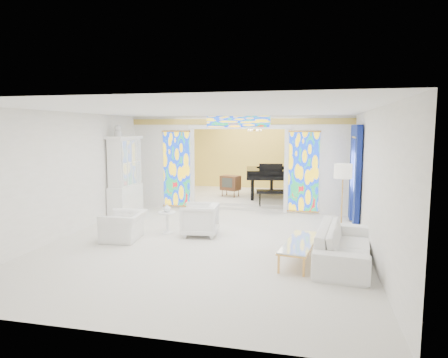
% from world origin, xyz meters
% --- Properties ---
extents(floor, '(12.00, 12.00, 0.00)m').
position_xyz_m(floor, '(0.00, 0.00, 0.00)').
color(floor, silver).
rests_on(floor, ground).
extents(ceiling, '(7.00, 12.00, 0.02)m').
position_xyz_m(ceiling, '(0.00, 0.00, 3.00)').
color(ceiling, white).
rests_on(ceiling, wall_back).
extents(wall_back, '(7.00, 0.02, 3.00)m').
position_xyz_m(wall_back, '(0.00, 6.00, 1.50)').
color(wall_back, white).
rests_on(wall_back, floor).
extents(wall_front, '(7.00, 0.02, 3.00)m').
position_xyz_m(wall_front, '(0.00, -6.00, 1.50)').
color(wall_front, white).
rests_on(wall_front, floor).
extents(wall_left, '(0.02, 12.00, 3.00)m').
position_xyz_m(wall_left, '(-3.50, 0.00, 1.50)').
color(wall_left, white).
rests_on(wall_left, floor).
extents(wall_right, '(0.02, 12.00, 3.00)m').
position_xyz_m(wall_right, '(3.50, 0.00, 1.50)').
color(wall_right, white).
rests_on(wall_right, floor).
extents(partition_wall, '(7.00, 0.22, 3.00)m').
position_xyz_m(partition_wall, '(0.00, 2.00, 1.65)').
color(partition_wall, white).
rests_on(partition_wall, floor).
extents(stained_glass_left, '(0.90, 0.04, 2.40)m').
position_xyz_m(stained_glass_left, '(-2.03, 1.89, 1.30)').
color(stained_glass_left, gold).
rests_on(stained_glass_left, partition_wall).
extents(stained_glass_right, '(0.90, 0.04, 2.40)m').
position_xyz_m(stained_glass_right, '(2.03, 1.89, 1.30)').
color(stained_glass_right, gold).
rests_on(stained_glass_right, partition_wall).
extents(stained_glass_transom, '(2.00, 0.04, 0.34)m').
position_xyz_m(stained_glass_transom, '(0.00, 1.89, 2.82)').
color(stained_glass_transom, gold).
rests_on(stained_glass_transom, partition_wall).
extents(alcove_platform, '(6.80, 3.80, 0.18)m').
position_xyz_m(alcove_platform, '(0.00, 4.10, 0.09)').
color(alcove_platform, silver).
rests_on(alcove_platform, floor).
extents(gold_curtain_back, '(6.70, 0.10, 2.90)m').
position_xyz_m(gold_curtain_back, '(0.00, 5.88, 1.50)').
color(gold_curtain_back, '#E9C851').
rests_on(gold_curtain_back, wall_back).
extents(chandelier, '(0.48, 0.48, 0.30)m').
position_xyz_m(chandelier, '(0.20, 4.00, 2.55)').
color(chandelier, gold).
rests_on(chandelier, ceiling).
extents(blue_drapes, '(0.14, 1.85, 2.65)m').
position_xyz_m(blue_drapes, '(3.40, 0.70, 1.58)').
color(blue_drapes, navy).
rests_on(blue_drapes, wall_right).
extents(china_cabinet, '(0.56, 1.46, 2.72)m').
position_xyz_m(china_cabinet, '(-3.22, 0.60, 1.17)').
color(china_cabinet, white).
rests_on(china_cabinet, floor).
extents(armchair_left, '(0.98, 1.10, 0.65)m').
position_xyz_m(armchair_left, '(-1.98, -1.98, 0.33)').
color(armchair_left, white).
rests_on(armchair_left, floor).
extents(armchair_right, '(0.95, 0.93, 0.78)m').
position_xyz_m(armchair_right, '(-0.36, -1.20, 0.39)').
color(armchair_right, white).
rests_on(armchair_right, floor).
extents(sofa, '(1.25, 2.57, 0.72)m').
position_xyz_m(sofa, '(2.95, -2.52, 0.36)').
color(sofa, white).
rests_on(sofa, floor).
extents(side_table, '(0.52, 0.52, 0.55)m').
position_xyz_m(side_table, '(-1.21, -1.19, 0.36)').
color(side_table, white).
rests_on(side_table, floor).
extents(vase, '(0.23, 0.23, 0.21)m').
position_xyz_m(vase, '(-1.21, -1.19, 0.65)').
color(vase, white).
rests_on(vase, side_table).
extents(coffee_table, '(0.80, 1.83, 0.40)m').
position_xyz_m(coffee_table, '(2.10, -2.60, 0.36)').
color(coffee_table, silver).
rests_on(coffee_table, floor).
extents(floor_lamp, '(0.49, 0.49, 1.77)m').
position_xyz_m(floor_lamp, '(3.01, -0.52, 1.51)').
color(floor_lamp, gold).
rests_on(floor_lamp, floor).
extents(grand_piano, '(2.15, 3.32, 1.24)m').
position_xyz_m(grand_piano, '(0.93, 3.87, 1.02)').
color(grand_piano, black).
rests_on(grand_piano, alcove_platform).
extents(tv_console, '(0.75, 0.62, 0.75)m').
position_xyz_m(tv_console, '(-0.59, 3.52, 0.67)').
color(tv_console, brown).
rests_on(tv_console, alcove_platform).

